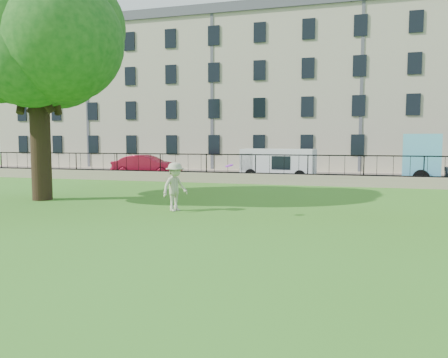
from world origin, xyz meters
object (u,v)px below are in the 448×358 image
(man, at_px, (175,187))
(frisbee, at_px, (229,166))
(red_sedan, at_px, (147,166))
(white_van, at_px, (278,164))
(tree, at_px, (35,34))

(man, height_order, frisbee, frisbee)
(man, relative_size, red_sedan, 0.37)
(white_van, bearing_deg, man, -91.09)
(frisbee, distance_m, white_van, 14.57)
(man, bearing_deg, frisbee, -82.54)
(frisbee, bearing_deg, red_sedan, 125.31)
(red_sedan, relative_size, white_van, 0.99)
(tree, height_order, red_sedan, tree)
(tree, height_order, man, tree)
(tree, distance_m, man, 9.11)
(man, distance_m, white_van, 13.93)
(frisbee, bearing_deg, man, 162.54)
(frisbee, relative_size, red_sedan, 0.06)
(frisbee, height_order, white_van, white_van)
(red_sedan, bearing_deg, man, -154.60)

